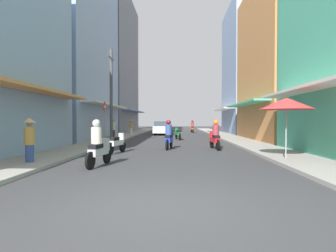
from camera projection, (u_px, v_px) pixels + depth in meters
ground_plane at (174, 139)px, 22.85m from camera, size 97.12×97.12×0.00m
sidewalk_left at (117, 138)px, 23.03m from camera, size 2.11×52.14×0.12m
sidewalk_right at (231, 138)px, 22.66m from camera, size 2.11×52.14×0.12m
building_left_mid at (67, 37)px, 22.36m from camera, size 7.05×11.56×17.07m
building_left_far at (108, 65)px, 35.58m from camera, size 7.05×13.80×17.89m
building_right_mid at (292, 62)px, 20.21m from camera, size 7.05×9.83×11.95m
building_right_far at (255, 71)px, 29.79m from camera, size 7.05×8.44×14.07m
motorbike_green at (178, 133)px, 21.62m from camera, size 0.65×1.78×0.96m
motorbike_maroon at (168, 127)px, 36.84m from camera, size 0.55×1.81×1.58m
motorbike_red at (215, 136)px, 14.28m from camera, size 0.56×1.80×1.58m
motorbike_orange at (192, 127)px, 33.99m from camera, size 0.55×1.81×1.58m
motorbike_white at (117, 143)px, 12.62m from camera, size 0.66×1.77×0.96m
motorbike_silver at (99, 145)px, 8.97m from camera, size 0.58×1.80×1.58m
motorbike_blue at (169, 136)px, 14.42m from camera, size 0.56×1.80×1.58m
parked_car at (162, 128)px, 29.00m from camera, size 1.83×4.13×1.45m
pedestrian_far at (113, 129)px, 21.97m from camera, size 0.34×0.34×1.66m
pedestrian_midway at (30, 139)px, 9.16m from camera, size 0.44×0.44×1.63m
pedestrian_crossing at (131, 126)px, 27.61m from camera, size 0.44×0.44×1.68m
vendor_umbrella at (286, 104)px, 10.01m from camera, size 1.98×1.98×2.40m
utility_pole at (111, 95)px, 17.75m from camera, size 0.20×1.20×6.26m
street_sign_no_entry at (105, 118)px, 15.85m from camera, size 0.07×0.60×2.65m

